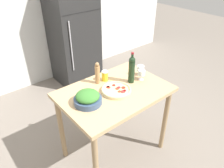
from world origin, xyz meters
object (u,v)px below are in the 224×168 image
Objects in this scene: refrigerator at (73,32)px; homemade_pizza at (116,90)px; wine_glass_far at (141,69)px; wine_bottle at (132,69)px; salt_canister at (105,76)px; salad_bowl at (88,98)px; pepper_mill at (97,73)px; wine_glass_near at (142,73)px.

refrigerator is 5.96× the size of homemade_pizza.
homemade_pizza is (-0.44, -0.08, -0.06)m from wine_glass_far.
salt_canister is (-0.20, 0.21, -0.10)m from wine_bottle.
wine_bottle is 0.60m from salad_bowl.
pepper_mill reaches higher than wine_glass_far.
wine_bottle is 0.37m from pepper_mill.
salad_bowl reaches higher than homemade_pizza.
refrigerator is 7.40× the size of pepper_mill.
homemade_pizza is at bearing -169.10° from wine_glass_far.
wine_bottle is at bearing -101.09° from refrigerator.
refrigerator is 15.44× the size of wine_glass_near.
wine_glass_far is (0.19, 0.04, -0.08)m from wine_bottle.
wine_bottle reaches higher than pepper_mill.
wine_glass_near is 1.03× the size of salt_canister.
wine_bottle is 2.95× the size of wine_glass_far.
wine_bottle is 1.31× the size of salad_bowl.
salt_canister is at bearing 133.86° from wine_bottle.
salad_bowl is at bearing 175.93° from homemade_pizza.
refrigerator is at bearing 71.93° from homemade_pizza.
wine_bottle is 3.02× the size of salt_canister.
homemade_pizza is at bearing -4.07° from salad_bowl.
salt_canister is at bearing 156.62° from wine_glass_far.
refrigerator is 5.24× the size of wine_bottle.
salad_bowl is 2.30× the size of salt_canister.
salad_bowl is (-0.71, 0.02, -0.02)m from wine_glass_near.
refrigerator reaches higher than wine_glass_far.
refrigerator is at bearing 78.91° from wine_bottle.
wine_bottle is 1.14× the size of homemade_pizza.
homemade_pizza is (-0.25, -0.04, -0.14)m from wine_bottle.
wine_bottle is 0.29m from homemade_pizza.
wine_glass_near is at bearing -17.25° from wine_bottle.
salt_canister is at bearing 142.49° from wine_glass_near.
salad_bowl is (-0.94, -1.83, 0.06)m from refrigerator.
refrigerator is at bearing 70.80° from salt_canister.
salt_canister reaches higher than homemade_pizza.
salt_canister is (0.38, 0.23, -0.00)m from salad_bowl.
wine_bottle reaches higher than salad_bowl.
salt_canister is at bearing 30.72° from salad_bowl.
pepper_mill is at bearing 160.20° from wine_glass_far.
homemade_pizza is 2.66× the size of salt_canister.
salad_bowl is at bearing -117.25° from refrigerator.
wine_glass_far is 0.52m from pepper_mill.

